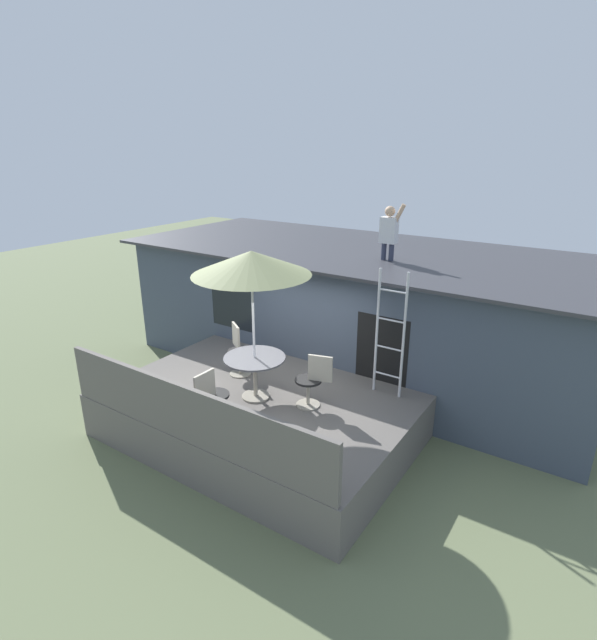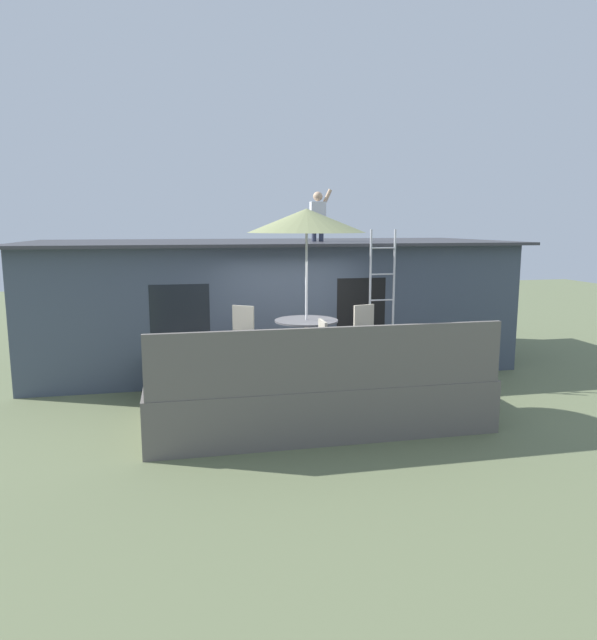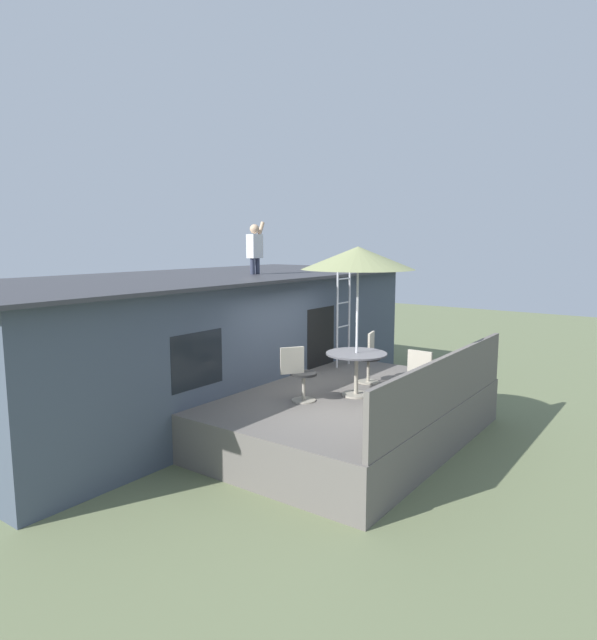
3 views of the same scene
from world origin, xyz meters
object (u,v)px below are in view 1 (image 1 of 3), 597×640
(patio_umbrella, at_px, (251,263))
(step_ladder, at_px, (390,334))
(patio_chair_right, at_px, (312,381))
(patio_chair_near, at_px, (212,397))
(patio_table, at_px, (255,366))
(patio_chair_left, at_px, (238,350))
(person_figure, at_px, (389,229))

(patio_umbrella, distance_m, step_ladder, 2.59)
(patio_chair_right, relative_size, patio_chair_near, 1.00)
(patio_table, xyz_separation_m, patio_umbrella, (0.00, 0.00, 1.76))
(patio_chair_left, relative_size, patio_chair_right, 1.00)
(patio_table, height_order, patio_chair_right, patio_chair_right)
(patio_chair_left, distance_m, patio_chair_near, 1.81)
(person_figure, bearing_deg, patio_table, -107.45)
(patio_umbrella, relative_size, step_ladder, 1.15)
(person_figure, bearing_deg, patio_chair_right, -89.68)
(patio_chair_left, relative_size, patio_chair_near, 1.00)
(patio_umbrella, relative_size, patio_chair_near, 2.76)
(patio_chair_right, height_order, patio_chair_near, same)
(step_ladder, relative_size, patio_chair_right, 2.39)
(step_ladder, bearing_deg, person_figure, 116.80)
(patio_chair_near, bearing_deg, patio_chair_right, -36.22)
(patio_table, xyz_separation_m, patio_chair_near, (-0.02, -1.03, -0.13))
(patio_umbrella, xyz_separation_m, patio_chair_near, (-0.02, -1.03, -1.89))
(patio_chair_left, bearing_deg, patio_umbrella, -0.00)
(patio_table, height_order, patio_chair_near, patio_chair_near)
(patio_chair_left, bearing_deg, patio_chair_near, -28.44)
(patio_umbrella, bearing_deg, patio_table, 0.00)
(patio_chair_right, xyz_separation_m, patio_chair_near, (-0.99, -1.31, 0.00))
(step_ladder, height_order, person_figure, person_figure)
(patio_umbrella, height_order, patio_chair_left, patio_umbrella)
(person_figure, bearing_deg, patio_chair_left, -126.18)
(patio_table, distance_m, patio_chair_left, 1.04)
(person_figure, xyz_separation_m, patio_chair_right, (0.02, -2.78, -2.08))
(patio_umbrella, bearing_deg, step_ladder, 37.04)
(patio_chair_left, height_order, patio_chair_near, same)
(step_ladder, bearing_deg, patio_table, -142.96)
(person_figure, xyz_separation_m, patio_chair_near, (-0.98, -4.09, -2.08))
(patio_table, bearing_deg, person_figure, 72.55)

